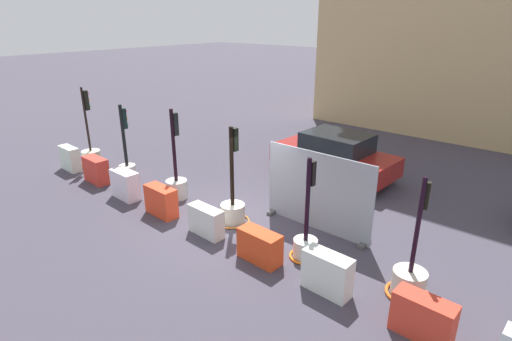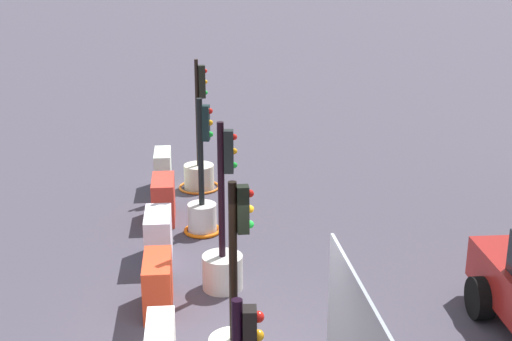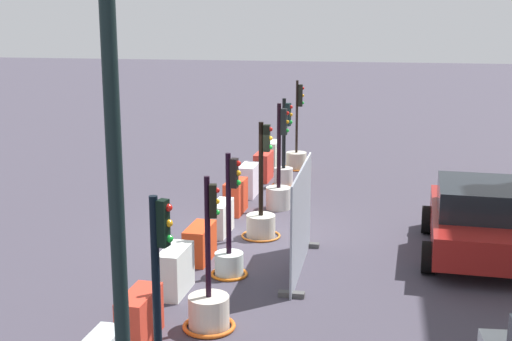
# 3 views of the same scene
# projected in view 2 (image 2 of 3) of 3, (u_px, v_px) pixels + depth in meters

# --- Properties ---
(traffic_light_0) EXTENTS (0.96, 0.96, 3.03)m
(traffic_light_0) POSITION_uv_depth(u_px,v_px,m) (199.00, 171.00, 16.79)
(traffic_light_0) COLOR beige
(traffic_light_0) RESTS_ON ground_plane
(traffic_light_1) EXTENTS (0.75, 0.75, 2.74)m
(traffic_light_1) POSITION_uv_depth(u_px,v_px,m) (202.00, 207.00, 14.31)
(traffic_light_1) COLOR silver
(traffic_light_1) RESTS_ON ground_plane
(traffic_light_2) EXTENTS (0.68, 0.68, 2.90)m
(traffic_light_2) POSITION_uv_depth(u_px,v_px,m) (223.00, 258.00, 12.06)
(traffic_light_2) COLOR silver
(traffic_light_2) RESTS_ON ground_plane
(construction_barrier_0) EXTENTS (1.00, 0.40, 0.91)m
(construction_barrier_0) POSITION_uv_depth(u_px,v_px,m) (163.00, 170.00, 16.73)
(construction_barrier_0) COLOR white
(construction_barrier_0) RESTS_ON ground_plane
(construction_barrier_1) EXTENTS (1.08, 0.49, 0.90)m
(construction_barrier_1) POSITION_uv_depth(u_px,v_px,m) (164.00, 199.00, 14.96)
(construction_barrier_1) COLOR red
(construction_barrier_1) RESTS_ON ground_plane
(construction_barrier_2) EXTENTS (1.05, 0.50, 0.92)m
(construction_barrier_2) POSITION_uv_depth(u_px,v_px,m) (158.00, 237.00, 13.12)
(construction_barrier_2) COLOR white
(construction_barrier_2) RESTS_ON ground_plane
(construction_barrier_3) EXTENTS (1.08, 0.47, 0.88)m
(construction_barrier_3) POSITION_uv_depth(u_px,v_px,m) (158.00, 285.00, 11.40)
(construction_barrier_3) COLOR #E84223
(construction_barrier_3) RESTS_ON ground_plane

